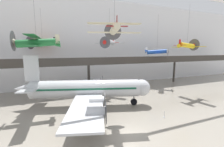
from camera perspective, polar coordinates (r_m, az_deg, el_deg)
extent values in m
plane|color=gray|center=(21.61, 7.04, -21.72)|extent=(260.00, 260.00, 0.00)
cube|color=white|center=(47.86, -11.05, 11.31)|extent=(140.00, 3.00, 26.28)
cube|color=#38332D|center=(40.15, -8.64, 3.95)|extent=(110.00, 3.20, 0.90)
cube|color=#38332D|center=(38.58, -8.14, 5.25)|extent=(110.00, 0.12, 1.10)
cylinder|color=#38332D|center=(41.60, -8.82, -1.48)|extent=(0.70, 0.70, 7.14)
cylinder|color=#38332D|center=(56.57, 22.55, 0.68)|extent=(0.70, 0.70, 7.14)
cylinder|color=silver|center=(29.59, -9.86, -5.77)|extent=(20.52, 9.25, 3.39)
sphere|color=silver|center=(30.63, 11.25, -5.31)|extent=(3.32, 3.32, 3.32)
cone|color=silver|center=(32.51, -30.02, -5.06)|extent=(5.13, 4.28, 3.12)
cube|color=#0F4C33|center=(29.51, -9.88, -5.14)|extent=(19.18, 8.89, 0.30)
cube|color=silver|center=(37.70, -7.67, -3.73)|extent=(8.38, 13.88, 0.28)
cube|color=silver|center=(21.97, -9.82, -13.12)|extent=(8.38, 13.88, 0.28)
cylinder|color=silver|center=(34.84, -5.55, -4.66)|extent=(2.75, 2.25, 1.63)
cylinder|color=#4C4C51|center=(34.84, -3.39, -4.63)|extent=(0.97, 2.97, 3.09)
cylinder|color=silver|center=(39.17, -5.47, -3.14)|extent=(2.75, 2.25, 1.63)
cylinder|color=#4C4C51|center=(39.17, -3.56, -3.12)|extent=(0.97, 2.97, 3.09)
cylinder|color=silver|center=(24.56, -5.86, -10.50)|extent=(2.75, 2.25, 1.63)
cylinder|color=#4C4C51|center=(24.56, -2.76, -10.46)|extent=(0.97, 2.97, 3.09)
cylinder|color=silver|center=(20.42, -6.09, -14.64)|extent=(2.75, 2.25, 1.63)
cylinder|color=#4C4C51|center=(20.43, -2.30, -14.58)|extent=(0.97, 2.97, 3.09)
cube|color=silver|center=(31.32, -28.32, 1.67)|extent=(2.56, 0.96, 4.74)
cube|color=silver|center=(31.73, -27.30, -4.39)|extent=(5.09, 9.19, 0.20)
cylinder|color=#4C4C51|center=(30.89, 8.35, -9.56)|extent=(0.20, 0.20, 1.21)
cylinder|color=black|center=(31.09, 8.33, -10.62)|extent=(1.35, 0.75, 1.30)
cylinder|color=#4C4C51|center=(32.80, -8.92, -8.47)|extent=(0.20, 0.20, 1.21)
cylinder|color=black|center=(32.98, -8.90, -9.48)|extent=(1.35, 0.75, 1.30)
cylinder|color=#4C4C51|center=(27.68, -9.73, -11.81)|extent=(0.20, 0.20, 1.21)
cylinder|color=black|center=(27.90, -9.70, -12.97)|extent=(1.35, 0.75, 1.30)
cylinder|color=silver|center=(39.19, -0.92, 11.89)|extent=(4.39, 4.56, 1.45)
cone|color=red|center=(36.68, -2.58, 11.78)|extent=(1.30, 1.29, 0.97)
cylinder|color=#4C4C51|center=(36.51, -2.70, 11.77)|extent=(2.06, 1.95, 2.80)
cone|color=silver|center=(41.55, 0.44, 11.98)|extent=(1.67, 1.69, 1.01)
cube|color=silver|center=(38.88, -1.10, 11.44)|extent=(6.58, 6.32, 0.10)
cube|color=red|center=(41.87, 0.60, 12.58)|extent=(0.48, 0.50, 1.29)
cube|color=red|center=(41.84, 0.60, 11.70)|extent=(2.47, 2.38, 0.06)
cylinder|color=slate|center=(39.67, -0.94, 18.26)|extent=(0.04, 0.04, 7.74)
cylinder|color=#1E6B33|center=(28.75, -26.77, 10.37)|extent=(6.20, 1.55, 1.69)
cone|color=beige|center=(29.33, -33.07, 10.29)|extent=(1.06, 1.18, 1.13)
cylinder|color=#4C4C51|center=(29.38, -33.50, 10.28)|extent=(0.19, 3.27, 3.27)
cone|color=#1E6B33|center=(28.53, -20.74, 10.33)|extent=(1.75, 1.15, 1.18)
cube|color=#1E6B33|center=(28.86, -27.66, 12.30)|extent=(1.91, 9.25, 0.10)
cube|color=#1E6B33|center=(28.78, -27.44, 9.31)|extent=(1.91, 9.25, 0.10)
cube|color=beige|center=(28.58, -20.09, 12.30)|extent=(0.74, 0.09, 1.51)
cube|color=beige|center=(28.53, -20.01, 10.79)|extent=(0.89, 3.31, 0.06)
cylinder|color=slate|center=(29.36, -27.47, 19.85)|extent=(0.04, 0.04, 8.45)
cylinder|color=yellow|center=(39.86, 26.65, 9.52)|extent=(5.33, 1.99, 1.44)
cone|color=red|center=(42.19, 28.60, 9.56)|extent=(1.02, 1.10, 0.96)
cylinder|color=#4C4C51|center=(42.36, 28.73, 9.57)|extent=(0.54, 2.74, 2.78)
cone|color=yellow|center=(37.73, 24.62, 9.47)|extent=(1.59, 1.15, 1.01)
cube|color=yellow|center=(40.12, 26.85, 9.04)|extent=(2.64, 7.90, 0.10)
cube|color=red|center=(37.50, 24.43, 10.75)|extent=(0.63, 0.17, 1.28)
cube|color=red|center=(37.47, 24.37, 9.77)|extent=(1.12, 2.85, 0.06)
cylinder|color=slate|center=(40.28, 27.15, 16.44)|extent=(0.04, 0.04, 8.66)
cylinder|color=orange|center=(42.62, -24.94, 10.34)|extent=(5.95, 4.25, 1.63)
cone|color=black|center=(44.47, -28.44, 10.26)|extent=(1.45, 1.50, 1.14)
cylinder|color=#4C4C51|center=(44.60, -28.68, 10.25)|extent=(1.72, 2.85, 3.29)
cone|color=orange|center=(41.04, -21.41, 10.39)|extent=(2.01, 1.79, 1.17)
cube|color=orange|center=(42.85, -25.42, 11.10)|extent=(6.01, 8.69, 0.10)
cube|color=black|center=(40.90, -21.03, 11.74)|extent=(0.67, 0.43, 1.52)
cube|color=black|center=(40.87, -20.97, 10.67)|extent=(2.33, 3.21, 0.06)
cylinder|color=slate|center=(43.05, -25.36, 16.50)|extent=(0.04, 0.04, 7.99)
cylinder|color=beige|center=(23.00, 0.98, 16.48)|extent=(2.59, 5.37, 1.20)
cone|color=maroon|center=(25.73, 0.33, 15.81)|extent=(1.19, 1.12, 0.98)
cylinder|color=#4C4C51|center=(25.92, 0.29, 15.77)|extent=(2.72, 0.87, 2.84)
cone|color=beige|center=(20.46, 1.75, 17.27)|extent=(1.31, 1.64, 0.96)
cube|color=beige|center=(23.44, 0.91, 18.50)|extent=(7.98, 3.56, 0.10)
cube|color=beige|center=(23.26, 0.90, 15.31)|extent=(7.98, 3.56, 0.10)
cube|color=maroon|center=(20.26, 1.87, 19.39)|extent=(0.25, 0.63, 1.31)
cube|color=maroon|center=(20.15, 1.86, 17.56)|extent=(2.90, 1.44, 0.06)
cylinder|color=slate|center=(23.84, 1.01, 25.92)|extent=(0.04, 0.04, 6.79)
cylinder|color=#1E4CAD|center=(46.88, 16.70, 7.92)|extent=(4.97, 4.56, 1.56)
cone|color=white|center=(46.83, 20.27, 7.48)|extent=(1.37, 1.38, 1.03)
cylinder|color=#4C4C51|center=(46.83, 20.51, 7.45)|extent=(2.00, 2.27, 2.98)
cone|color=#1E4CAD|center=(47.09, 13.40, 8.30)|extent=(1.81, 1.76, 1.08)
cube|color=#1E4CAD|center=(46.87, 17.10, 7.48)|extent=(6.53, 7.18, 0.10)
cube|color=white|center=(47.13, 13.01, 8.91)|extent=(0.55, 0.49, 1.38)
cube|color=white|center=(47.13, 12.98, 8.07)|extent=(2.47, 2.69, 0.06)
cylinder|color=slate|center=(47.16, 17.02, 14.77)|extent=(0.04, 0.04, 10.11)
cylinder|color=#B2B5BA|center=(27.16, 19.21, -15.44)|extent=(0.36, 0.36, 0.04)
cylinder|color=#B2B5BA|center=(26.96, 19.26, -14.47)|extent=(0.07, 0.07, 0.95)
sphere|color=#B2B5BA|center=(26.77, 19.32, -13.46)|extent=(0.10, 0.10, 0.10)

